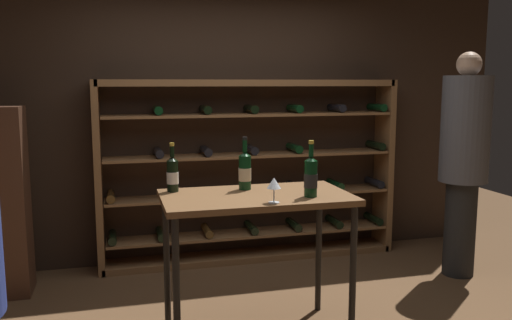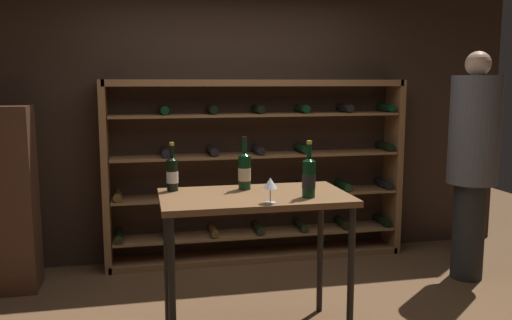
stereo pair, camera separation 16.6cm
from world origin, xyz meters
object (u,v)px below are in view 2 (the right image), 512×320
(display_cabinet, at_px, (7,200))
(tasting_table, at_px, (255,210))
(wine_bottle_green_slim, at_px, (244,170))
(wine_bottle_amber_reserve, at_px, (172,173))
(person_guest_khaki, at_px, (473,155))
(wine_glass_stemmed_center, at_px, (270,184))
(wine_bottle_red_label, at_px, (309,177))
(wine_rack, at_px, (260,172))

(display_cabinet, bearing_deg, tasting_table, -34.75)
(tasting_table, xyz_separation_m, wine_bottle_green_slim, (-0.03, 0.18, 0.24))
(tasting_table, distance_m, wine_bottle_amber_reserve, 0.61)
(person_guest_khaki, relative_size, wine_bottle_green_slim, 5.45)
(wine_glass_stemmed_center, bearing_deg, wine_bottle_green_slim, 99.21)
(wine_bottle_red_label, height_order, wine_glass_stemmed_center, wine_bottle_red_label)
(wine_rack, distance_m, wine_bottle_green_slim, 1.48)
(wine_glass_stemmed_center, bearing_deg, person_guest_khaki, 25.12)
(wine_rack, relative_size, person_guest_khaki, 1.46)
(wine_bottle_amber_reserve, relative_size, wine_bottle_red_label, 0.91)
(wine_bottle_green_slim, xyz_separation_m, wine_bottle_amber_reserve, (-0.48, 0.06, -0.01))
(display_cabinet, height_order, wine_glass_stemmed_center, display_cabinet)
(wine_rack, relative_size, wine_glass_stemmed_center, 18.49)
(wine_bottle_green_slim, bearing_deg, person_guest_khaki, 13.52)
(person_guest_khaki, bearing_deg, wine_bottle_green_slim, -9.25)
(display_cabinet, relative_size, wine_bottle_green_slim, 4.23)
(tasting_table, bearing_deg, wine_glass_stemmed_center, -81.38)
(wine_bottle_green_slim, bearing_deg, tasting_table, -79.90)
(tasting_table, distance_m, wine_glass_stemmed_center, 0.35)
(wine_bottle_green_slim, xyz_separation_m, wine_bottle_red_label, (0.35, -0.33, 0.00))
(person_guest_khaki, bearing_deg, wine_rack, -50.98)
(wine_bottle_green_slim, distance_m, wine_glass_stemmed_center, 0.45)
(display_cabinet, height_order, wine_bottle_green_slim, display_cabinet)
(tasting_table, height_order, display_cabinet, display_cabinet)
(person_guest_khaki, relative_size, wine_glass_stemmed_center, 12.68)
(person_guest_khaki, height_order, display_cabinet, person_guest_khaki)
(wine_bottle_green_slim, height_order, wine_glass_stemmed_center, wine_bottle_green_slim)
(wine_bottle_red_label, bearing_deg, wine_bottle_amber_reserve, 154.76)
(wine_bottle_green_slim, relative_size, wine_bottle_red_label, 1.00)
(wine_rack, xyz_separation_m, display_cabinet, (-2.18, -0.33, -0.09))
(wine_glass_stemmed_center, bearing_deg, wine_bottle_red_label, 21.24)
(person_guest_khaki, relative_size, display_cabinet, 1.29)
(wine_bottle_green_slim, bearing_deg, wine_bottle_red_label, -43.91)
(person_guest_khaki, bearing_deg, wine_bottle_amber_reserve, -12.94)
(wine_rack, height_order, person_guest_khaki, person_guest_khaki)
(person_guest_khaki, distance_m, wine_glass_stemmed_center, 2.22)
(wine_rack, relative_size, wine_bottle_red_label, 7.92)
(person_guest_khaki, bearing_deg, wine_bottle_red_label, 2.94)
(wine_bottle_amber_reserve, distance_m, wine_glass_stemmed_center, 0.74)
(display_cabinet, relative_size, wine_bottle_red_label, 4.21)
(tasting_table, relative_size, wine_bottle_green_slim, 3.40)
(display_cabinet, distance_m, wine_glass_stemmed_center, 2.39)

